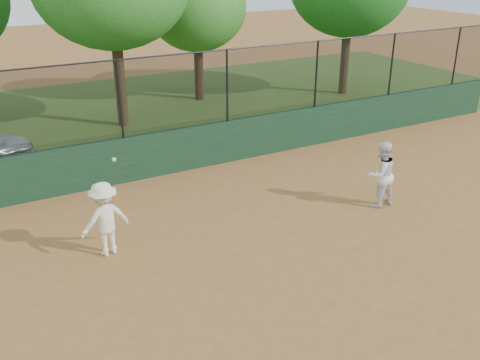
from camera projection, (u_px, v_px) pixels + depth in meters
ground at (260, 293)px, 9.52m from camera, size 80.00×80.00×0.00m
back_wall at (144, 157)px, 14.10m from camera, size 26.00×0.20×1.20m
grass_strip at (88, 120)px, 19.15m from camera, size 36.00×12.00×0.01m
player_second at (380, 174)px, 12.49m from camera, size 0.79×0.62×1.60m
player_main at (105, 219)px, 10.48m from camera, size 1.08×0.73×2.10m
fence_assembly at (138, 96)px, 13.43m from camera, size 26.00×0.06×2.00m
tree_3 at (197, 8)px, 20.36m from camera, size 3.87×3.52×5.25m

